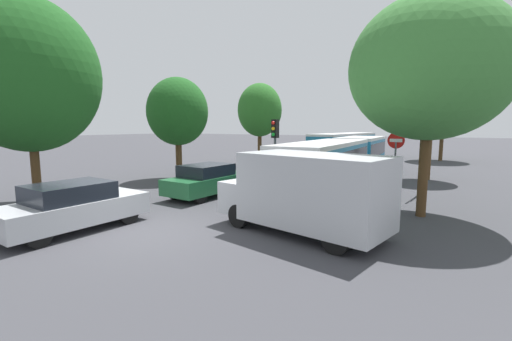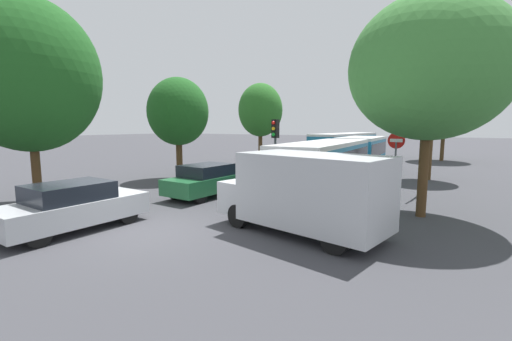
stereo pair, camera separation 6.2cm
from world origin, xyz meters
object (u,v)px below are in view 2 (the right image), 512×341
city_bus_rear (345,144)px  tree_right_far (445,105)px  tree_left_far (260,110)px  tree_right_near (430,68)px  tree_left_mid (178,112)px  queued_car_tan (274,165)px  queued_car_green (208,180)px  traffic_light (275,138)px  tree_left_near (28,76)px  direction_sign_post (422,138)px  no_entry_sign (396,154)px  queued_car_silver (73,206)px  articulated_bus (343,157)px  tree_right_mid (433,102)px  white_van (305,191)px

city_bus_rear → tree_right_far: 9.03m
tree_left_far → tree_right_near: bearing=-40.3°
tree_left_mid → tree_right_far: size_ratio=0.73×
queued_car_tan → city_bus_rear: bearing=3.1°
queued_car_green → tree_left_far: tree_left_far is taller
traffic_light → tree_left_near: (-5.93, -8.17, 2.42)m
queued_car_tan → direction_sign_post: bearing=-96.5°
city_bus_rear → no_entry_sign: 18.28m
traffic_light → queued_car_silver: bearing=-0.2°
tree_left_mid → tree_right_far: tree_right_far is taller
traffic_light → tree_right_far: bearing=173.3°
traffic_light → tree_right_near: 7.56m
tree_left_mid → queued_car_silver: bearing=-64.5°
articulated_bus → queued_car_green: 8.30m
tree_right_mid → queued_car_green: bearing=-127.8°
city_bus_rear → tree_right_near: tree_right_near is taller
direction_sign_post → queued_car_silver: bearing=62.0°
articulated_bus → direction_sign_post: size_ratio=4.38×
white_van → tree_right_near: 5.96m
no_entry_sign → tree_right_near: (1.35, -2.86, 3.06)m
no_entry_sign → tree_left_near: 14.78m
tree_left_near → tree_right_mid: size_ratio=1.25×
tree_left_far → articulated_bus: bearing=-29.4°
queued_car_silver → queued_car_green: 5.98m
traffic_light → tree_left_far: size_ratio=0.53×
white_van → tree_left_near: size_ratio=0.68×
traffic_light → tree_left_near: tree_left_near is taller
direction_sign_post → tree_left_far: size_ratio=0.56×
queued_car_silver → queued_car_green: bearing=0.9°
queued_car_tan → articulated_bus: bearing=-72.8°
queued_car_silver → queued_car_tan: 12.38m
articulated_bus → tree_left_far: (-8.08, 4.55, 2.97)m
direction_sign_post → tree_right_near: bearing=105.5°
direction_sign_post → tree_right_far: tree_right_far is taller
no_entry_sign → direction_sign_post: 1.53m
articulated_bus → tree_right_near: tree_right_near is taller
queued_car_tan → traffic_light: size_ratio=1.24×
queued_car_tan → tree_right_mid: tree_right_mid is taller
traffic_light → tree_right_near: (6.82, -2.15, 2.44)m
tree_left_near → tree_right_far: bearing=66.2°
tree_right_far → tree_left_mid: bearing=-122.1°
direction_sign_post → tree_right_far: (-0.03, 17.87, 2.32)m
tree_right_far → white_van: bearing=-94.8°
tree_right_near → tree_right_far: (-0.48, 21.78, -0.06)m
no_entry_sign → tree_left_far: bearing=-124.9°
city_bus_rear → tree_right_far: tree_right_far is taller
white_van → no_entry_sign: size_ratio=1.87×
queued_car_green → tree_right_near: bearing=-79.4°
direction_sign_post → articulated_bus: bearing=-20.4°
city_bus_rear → no_entry_sign: no_entry_sign is taller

